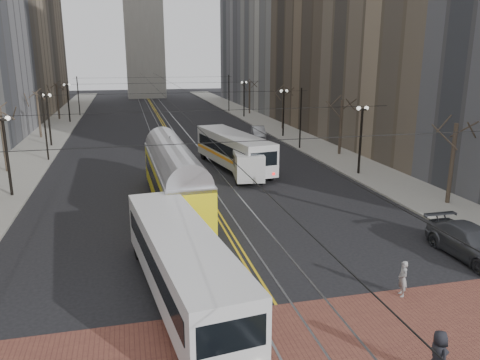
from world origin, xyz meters
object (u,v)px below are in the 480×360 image
sedan_parked (472,243)px  transit_bus (182,267)px  streetcar (174,182)px  pedestrian_a (438,355)px  cargo_van (247,165)px  rear_bus (234,152)px  sedan_silver (258,132)px  pedestrian_b (403,279)px  sedan_grey (250,143)px

sedan_parked → transit_bus: bearing=-177.2°
streetcar → pedestrian_a: bearing=-73.9°
pedestrian_a → cargo_van: bearing=2.0°
rear_bus → transit_bus: bearing=-117.8°
streetcar → sedan_silver: (13.00, 25.12, -1.00)m
pedestrian_b → cargo_van: bearing=-165.2°
streetcar → rear_bus: streetcar is taller
transit_bus → sedan_grey: size_ratio=3.10×
streetcar → pedestrian_b: bearing=-62.3°
transit_bus → sedan_parked: (14.64, 0.86, -0.72)m
rear_bus → sedan_grey: (3.80, 8.71, -0.93)m
transit_bus → rear_bus: rear_bus is taller
streetcar → cargo_van: bearing=40.2°
transit_bus → pedestrian_b: size_ratio=7.76×
streetcar → rear_bus: bearing=55.5°
sedan_grey → cargo_van: bearing=-115.5°
streetcar → sedan_parked: size_ratio=2.66×
rear_bus → pedestrian_b: bearing=-95.5°
sedan_grey → sedan_silver: size_ratio=0.90×
streetcar → pedestrian_a: size_ratio=8.67×
transit_bus → sedan_silver: size_ratio=2.79×
rear_bus → pedestrian_a: 29.14m
streetcar → pedestrian_a: streetcar is taller
streetcar → cargo_van: streetcar is taller
streetcar → rear_bus: (6.30, 9.69, -0.12)m
streetcar → sedan_silver: size_ratio=3.35×
transit_bus → sedan_silver: transit_bus is taller
transit_bus → sedan_silver: bearing=62.7°
pedestrian_b → rear_bus: bearing=-165.4°
sedan_silver → sedan_parked: bearing=-79.4°
streetcar → rear_bus: 11.56m
rear_bus → sedan_grey: rear_bus is taller
sedan_silver → sedan_grey: bearing=-103.8°
transit_bus → sedan_silver: (14.00, 37.76, -0.80)m
transit_bus → rear_bus: 23.50m
cargo_van → pedestrian_b: cargo_van is taller
transit_bus → pedestrian_a: (7.15, -6.80, -0.66)m
transit_bus → pedestrian_a: 9.88m
streetcar → sedan_grey: size_ratio=3.73×
cargo_van → pedestrian_a: 25.25m
rear_bus → streetcar: bearing=-132.7°
sedan_grey → sedan_parked: sedan_parked is taller
transit_bus → sedan_parked: transit_bus is taller
streetcar → sedan_grey: (10.10, 18.40, -1.05)m
pedestrian_a → pedestrian_b: (1.92, 5.00, -0.06)m
transit_bus → sedan_parked: bearing=-3.6°
transit_bus → pedestrian_a: transit_bus is taller
streetcar → cargo_van: (6.50, 5.80, -0.47)m
pedestrian_a → sedan_silver: bearing=-5.9°
sedan_grey → sedan_parked: 30.39m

